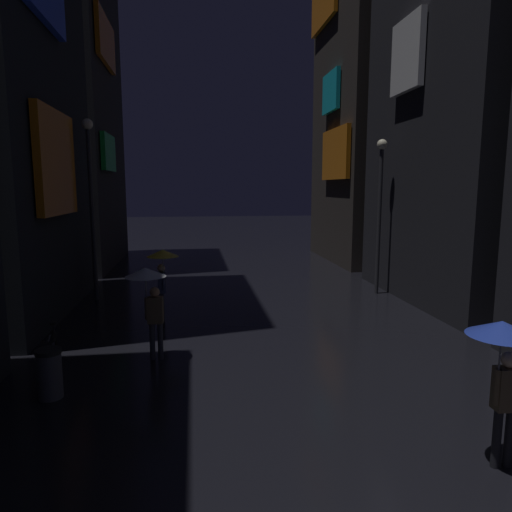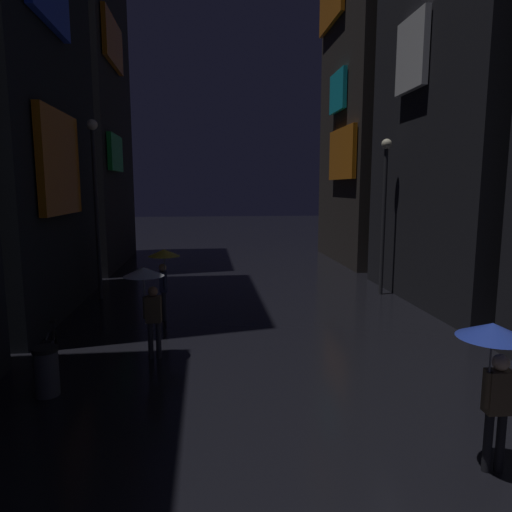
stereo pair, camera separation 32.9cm
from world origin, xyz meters
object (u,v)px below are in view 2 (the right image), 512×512
(pedestrian_near_crossing_yellow, at_px, (164,265))
(bicycle_parked_at_storefront, at_px, (52,352))
(trash_bin, at_px, (46,371))
(streetlamp_left_far, at_px, (96,190))
(streetlamp_right_far, at_px, (384,199))
(pedestrian_foreground_right_blue, at_px, (494,356))
(pedestrian_midstreet_centre_clear, at_px, (147,287))

(pedestrian_near_crossing_yellow, bearing_deg, bicycle_parked_at_storefront, -121.62)
(trash_bin, bearing_deg, streetlamp_left_far, 95.24)
(bicycle_parked_at_storefront, relative_size, streetlamp_left_far, 0.29)
(bicycle_parked_at_storefront, relative_size, trash_bin, 1.93)
(streetlamp_right_far, bearing_deg, pedestrian_near_crossing_yellow, -161.18)
(pedestrian_foreground_right_blue, distance_m, streetlamp_right_far, 10.77)
(pedestrian_near_crossing_yellow, height_order, pedestrian_midstreet_centre_clear, same)
(pedestrian_foreground_right_blue, bearing_deg, bicycle_parked_at_storefront, 148.25)
(pedestrian_foreground_right_blue, relative_size, bicycle_parked_at_storefront, 1.18)
(pedestrian_midstreet_centre_clear, xyz_separation_m, bicycle_parked_at_storefront, (-1.98, -0.40, -1.28))
(pedestrian_foreground_right_blue, xyz_separation_m, streetlamp_left_far, (-7.44, 10.74, 2.09))
(pedestrian_near_crossing_yellow, bearing_deg, pedestrian_midstreet_centre_clear, -92.03)
(streetlamp_left_far, relative_size, streetlamp_right_far, 1.10)
(streetlamp_right_far, height_order, trash_bin, streetlamp_right_far)
(pedestrian_near_crossing_yellow, distance_m, pedestrian_midstreet_centre_clear, 2.99)
(pedestrian_midstreet_centre_clear, xyz_separation_m, streetlamp_left_far, (-2.38, 5.99, 2.09))
(pedestrian_near_crossing_yellow, distance_m, streetlamp_right_far, 8.14)
(trash_bin, bearing_deg, streetlamp_right_far, 37.73)
(pedestrian_near_crossing_yellow, height_order, pedestrian_foreground_right_blue, same)
(pedestrian_midstreet_centre_clear, distance_m, bicycle_parked_at_storefront, 2.39)
(pedestrian_near_crossing_yellow, bearing_deg, pedestrian_foreground_right_blue, -57.39)
(streetlamp_left_far, bearing_deg, pedestrian_foreground_right_blue, -55.31)
(pedestrian_foreground_right_blue, relative_size, pedestrian_midstreet_centre_clear, 1.00)
(pedestrian_near_crossing_yellow, distance_m, pedestrian_foreground_right_blue, 9.19)
(streetlamp_right_far, xyz_separation_m, trash_bin, (-9.30, -7.20, -2.99))
(pedestrian_near_crossing_yellow, distance_m, bicycle_parked_at_storefront, 4.18)
(pedestrian_foreground_right_blue, xyz_separation_m, trash_bin, (-6.74, 3.11, -1.20))
(streetlamp_right_far, distance_m, trash_bin, 12.13)
(pedestrian_near_crossing_yellow, xyz_separation_m, pedestrian_foreground_right_blue, (4.96, -7.74, 0.00))
(pedestrian_near_crossing_yellow, height_order, bicycle_parked_at_storefront, pedestrian_near_crossing_yellow)
(pedestrian_foreground_right_blue, bearing_deg, streetlamp_right_far, 76.04)
(bicycle_parked_at_storefront, bearing_deg, pedestrian_near_crossing_yellow, 58.38)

